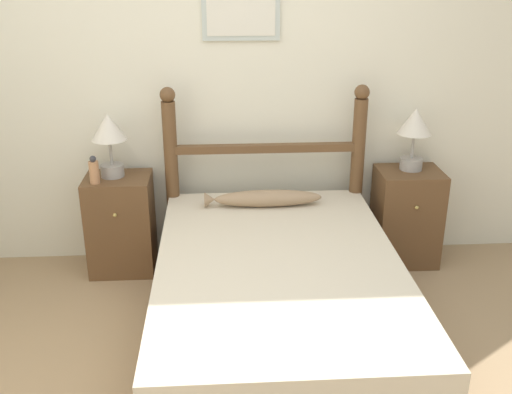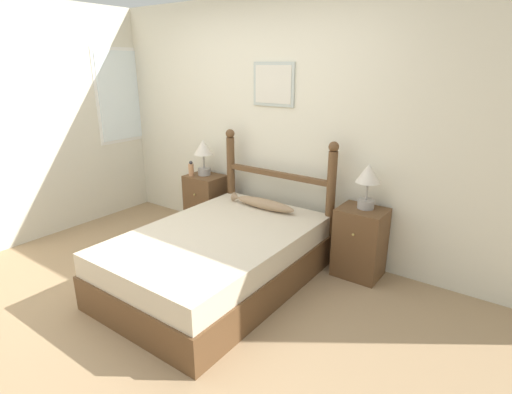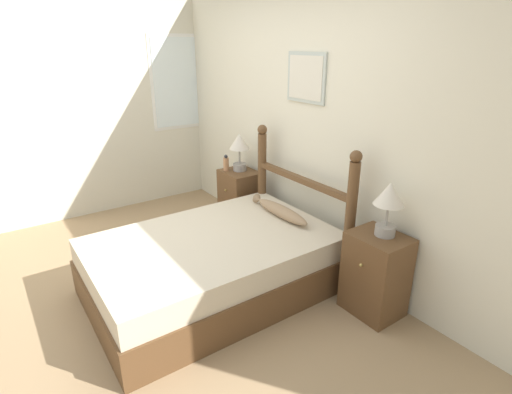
# 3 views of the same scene
# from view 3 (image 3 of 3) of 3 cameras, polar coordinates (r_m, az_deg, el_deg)

# --- Properties ---
(ground_plane) EXTENTS (16.00, 16.00, 0.00)m
(ground_plane) POSITION_cam_3_polar(r_m,az_deg,el_deg) (3.52, -16.63, -14.20)
(ground_plane) COLOR #9E7F5B
(wall_back) EXTENTS (6.40, 0.08, 2.55)m
(wall_back) POSITION_cam_3_polar(r_m,az_deg,el_deg) (3.82, 6.73, 10.36)
(wall_back) COLOR beige
(wall_back) RESTS_ON ground_plane
(wall_left) EXTENTS (0.08, 6.40, 2.55)m
(wall_left) POSITION_cam_3_polar(r_m,az_deg,el_deg) (5.04, -26.04, 11.07)
(wall_left) COLOR beige
(wall_left) RESTS_ON ground_plane
(bed) EXTENTS (1.31, 1.98, 0.50)m
(bed) POSITION_cam_3_polar(r_m,az_deg,el_deg) (3.41, -6.12, -9.58)
(bed) COLOR brown
(bed) RESTS_ON ground_plane
(headboard) EXTENTS (1.32, 0.10, 1.22)m
(headboard) POSITION_cam_3_polar(r_m,az_deg,el_deg) (3.73, 6.38, 0.13)
(headboard) COLOR brown
(headboard) RESTS_ON ground_plane
(nightstand_left) EXTENTS (0.42, 0.37, 0.66)m
(nightstand_left) POSITION_cam_3_polar(r_m,az_deg,el_deg) (4.53, -2.32, -0.28)
(nightstand_left) COLOR brown
(nightstand_left) RESTS_ON ground_plane
(nightstand_right) EXTENTS (0.42, 0.37, 0.66)m
(nightstand_right) POSITION_cam_3_polar(r_m,az_deg,el_deg) (3.25, 16.70, -10.52)
(nightstand_right) COLOR brown
(nightstand_right) RESTS_ON ground_plane
(table_lamp_left) EXTENTS (0.22, 0.22, 0.41)m
(table_lamp_left) POSITION_cam_3_polar(r_m,az_deg,el_deg) (4.38, -2.39, 7.29)
(table_lamp_left) COLOR gray
(table_lamp_left) RESTS_ON nightstand_left
(table_lamp_right) EXTENTS (0.22, 0.22, 0.41)m
(table_lamp_right) POSITION_cam_3_polar(r_m,az_deg,el_deg) (3.01, 18.46, -0.46)
(table_lamp_right) COLOR gray
(table_lamp_right) RESTS_ON nightstand_right
(bottle) EXTENTS (0.06, 0.06, 0.18)m
(bottle) POSITION_cam_3_polar(r_m,az_deg,el_deg) (4.44, -4.30, 4.82)
(bottle) COLOR tan
(bottle) RESTS_ON nightstand_left
(fish_pillow) EXTENTS (0.74, 0.13, 0.11)m
(fish_pillow) POSITION_cam_3_polar(r_m,az_deg,el_deg) (3.65, 3.49, -1.98)
(fish_pillow) COLOR #997A5B
(fish_pillow) RESTS_ON bed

